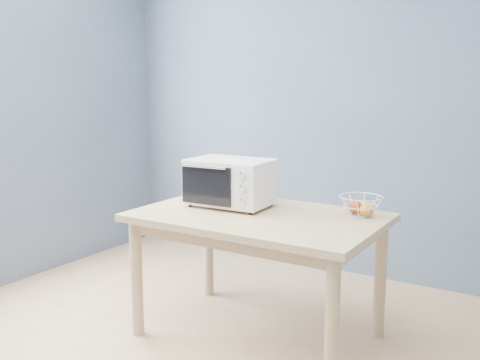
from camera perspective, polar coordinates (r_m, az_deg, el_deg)
The scene contains 4 objects.
room at distance 2.30m, azimuth -9.82°, elevation 5.35°, with size 4.01×4.51×2.61m.
dining_table at distance 3.13m, azimuth 1.95°, elevation -5.43°, with size 1.40×0.90×0.75m.
toaster_oven at distance 3.28m, azimuth -1.35°, elevation -0.14°, with size 0.51×0.39×0.29m.
fruit_basket at distance 3.12m, azimuth 12.82°, elevation -2.70°, with size 0.28×0.28×0.11m.
Camera 1 is at (1.53, -1.71, 1.48)m, focal length 40.00 mm.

